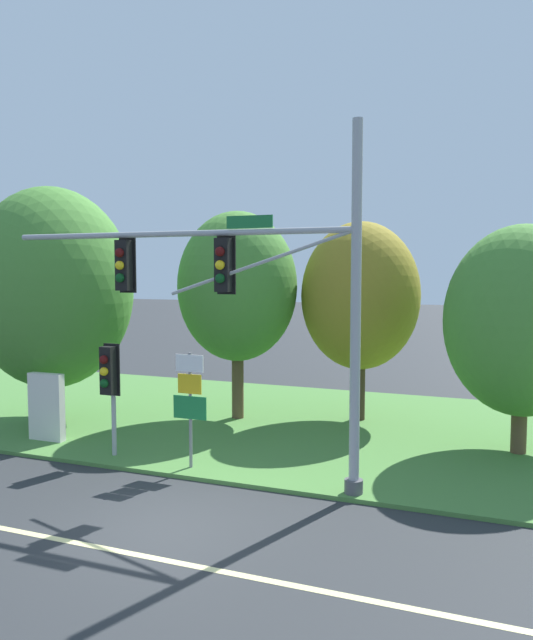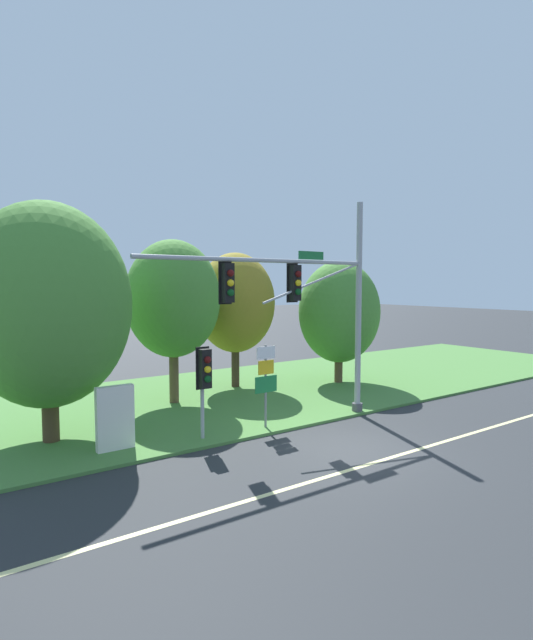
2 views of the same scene
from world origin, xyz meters
TOP-DOWN VIEW (x-y plane):
  - ground_plane at (0.00, 0.00)m, footprint 160.00×160.00m
  - lane_stripe at (0.00, -1.20)m, footprint 36.00×0.16m
  - grass_verge at (0.00, 8.25)m, footprint 48.00×11.50m
  - traffic_signal_mast at (0.63, 2.82)m, footprint 9.01×0.49m
  - pedestrian_signal_near_kerb at (-3.40, 3.10)m, footprint 0.46×0.55m
  - route_sign_post at (-1.07, 3.09)m, footprint 0.88×0.08m
  - tree_nearest_road at (-7.38, 5.72)m, footprint 5.03×5.03m
  - tree_left_of_mast at (-2.10, 8.18)m, footprint 3.82×3.82m
  - tree_behind_signpost at (1.61, 9.39)m, footprint 3.74×3.74m
  - tree_mid_verge at (6.34, 7.36)m, footprint 3.98×3.98m
  - info_kiosk at (-6.01, 3.76)m, footprint 1.10×0.24m

SIDE VIEW (x-z plane):
  - ground_plane at x=0.00m, z-range 0.00..0.00m
  - lane_stripe at x=0.00m, z-range 0.00..0.01m
  - grass_verge at x=0.00m, z-range 0.00..0.10m
  - info_kiosk at x=-6.01m, z-range 0.09..1.99m
  - route_sign_post at x=-1.07m, z-range 0.44..3.25m
  - pedestrian_signal_near_kerb at x=-3.40m, z-range 0.73..3.64m
  - tree_mid_verge at x=6.34m, z-range 0.59..6.56m
  - tree_behind_signpost at x=1.61m, z-range 0.90..7.22m
  - tree_nearest_road at x=-7.38m, z-range 0.63..8.00m
  - tree_left_of_mast at x=-2.10m, z-range 1.02..7.67m
  - traffic_signal_mast at x=0.63m, z-range 0.59..8.49m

